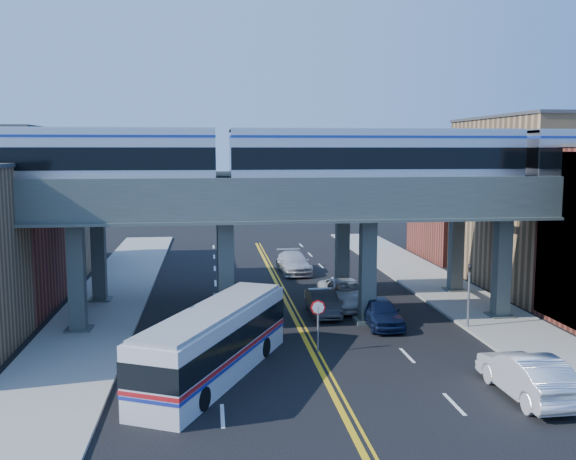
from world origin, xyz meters
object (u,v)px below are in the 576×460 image
Objects in this scene: car_lane_b at (323,303)px; car_parked_curb at (527,375)px; transit_bus at (215,343)px; stop_sign at (318,317)px; car_lane_a at (380,312)px; traffic_signal at (469,288)px; transit_train at (375,158)px; car_lane_d at (294,263)px; car_lane_c at (346,294)px.

car_parked_curb reaches higher than car_lane_b.
car_parked_curb is at bearing -82.08° from transit_bus.
stop_sign is 0.56× the size of car_lane_a.
traffic_signal is 5.01m from car_lane_a.
transit_train is at bearing 107.82° from car_lane_a.
car_lane_a is at bearing -45.91° from car_lane_b.
stop_sign is 5.70m from transit_bus.
traffic_signal reaches higher than car_lane_d.
car_lane_d reaches higher than car_lane_a.
transit_train is 14.74m from car_parked_curb.
car_lane_d is at bearing -78.95° from car_parked_curb.
transit_train is at bearing -75.21° from car_parked_curb.
transit_train is 17.79m from car_lane_d.
car_parked_curb is at bearing -99.06° from traffic_signal.
transit_train is at bearing -39.81° from car_lane_b.
car_lane_b is 0.82× the size of car_parked_curb.
stop_sign is 7.30m from car_lane_b.
traffic_signal reaches higher than car_lane_a.
traffic_signal is 0.37× the size of transit_bus.
car_parked_curb is at bearing -76.59° from car_lane_c.
transit_bus is 23.99m from car_lane_d.
car_lane_a is at bearing -82.67° from car_lane_d.
car_parked_curb is (5.87, -13.67, 0.16)m from car_lane_b.
car_lane_a is 0.83× the size of car_lane_d.
transit_train is 12.17× the size of traffic_signal.
car_lane_c reaches higher than car_lane_a.
transit_train is 8.84× the size of car_lane_d.
car_lane_b is at bearing -67.99° from car_parked_curb.
car_lane_c is at bearing -76.47° from car_parked_curb.
car_lane_c is 16.01m from car_parked_curb.
transit_train reaches higher than car_lane_d.
transit_train is 10.70× the size of car_lane_a.
car_lane_c is 1.06× the size of car_lane_d.
car_lane_b is at bearing -136.12° from car_lane_c.
transit_bus is (-5.02, -2.69, -0.27)m from stop_sign.
car_lane_a is (4.29, 4.25, -0.96)m from stop_sign.
traffic_signal is at bearing -15.77° from car_lane_a.
car_lane_d is (-0.00, 13.31, 0.08)m from car_lane_b.
stop_sign is 6.12m from car_lane_a.
car_lane_c is at bearing -83.62° from car_lane_d.
car_lane_a is 0.78× the size of car_lane_c.
car_lane_a is at bearing -79.20° from car_lane_c.
car_lane_a is 11.28m from car_parked_curb.
transit_bus is (-9.06, -7.69, -7.89)m from transit_train.
car_parked_curb is (3.33, -11.60, -8.47)m from transit_train.
car_lane_b is (6.52, 9.76, -0.75)m from transit_bus.
stop_sign is 9.52m from car_lane_c.
car_lane_a is at bearing -71.60° from transit_train.
car_lane_d reaches higher than car_lane_b.
stop_sign is at bearing -36.37° from transit_bus.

